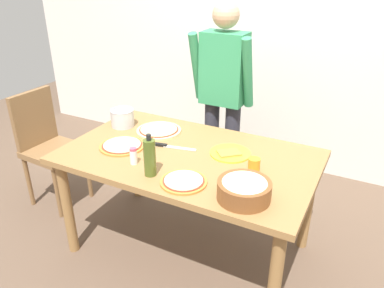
% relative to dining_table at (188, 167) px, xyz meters
% --- Properties ---
extents(ground, '(8.00, 8.00, 0.00)m').
position_rel_dining_table_xyz_m(ground, '(0.00, 0.00, -0.67)').
color(ground, brown).
extents(wall_back, '(5.60, 0.10, 2.60)m').
position_rel_dining_table_xyz_m(wall_back, '(0.00, 1.60, 0.63)').
color(wall_back, silver).
rests_on(wall_back, ground).
extents(dining_table, '(1.60, 0.96, 0.76)m').
position_rel_dining_table_xyz_m(dining_table, '(0.00, 0.00, 0.00)').
color(dining_table, olive).
rests_on(dining_table, ground).
extents(person_cook, '(0.49, 0.25, 1.62)m').
position_rel_dining_table_xyz_m(person_cook, '(-0.09, 0.76, 0.27)').
color(person_cook, '#2D2D38').
rests_on(person_cook, ground).
extents(chair_wooden_left, '(0.42, 0.42, 0.95)m').
position_rel_dining_table_xyz_m(chair_wooden_left, '(-1.32, 0.03, -0.13)').
color(chair_wooden_left, brown).
rests_on(chair_wooden_left, ground).
extents(pizza_raw_on_board, '(0.32, 0.32, 0.02)m').
position_rel_dining_table_xyz_m(pizza_raw_on_board, '(-0.36, 0.22, 0.10)').
color(pizza_raw_on_board, beige).
rests_on(pizza_raw_on_board, dining_table).
extents(pizza_cooked_on_tray, '(0.26, 0.26, 0.02)m').
position_rel_dining_table_xyz_m(pizza_cooked_on_tray, '(0.14, -0.32, 0.10)').
color(pizza_cooked_on_tray, '#C67A33').
rests_on(pizza_cooked_on_tray, dining_table).
extents(pizza_second_cooked, '(0.30, 0.30, 0.02)m').
position_rel_dining_table_xyz_m(pizza_second_cooked, '(-0.44, -0.11, 0.10)').
color(pizza_second_cooked, '#C67A33').
rests_on(pizza_second_cooked, dining_table).
extents(plate_with_slice, '(0.26, 0.26, 0.02)m').
position_rel_dining_table_xyz_m(plate_with_slice, '(0.24, 0.12, 0.10)').
color(plate_with_slice, gold).
rests_on(plate_with_slice, dining_table).
extents(popcorn_bowl, '(0.28, 0.28, 0.11)m').
position_rel_dining_table_xyz_m(popcorn_bowl, '(0.49, -0.31, 0.15)').
color(popcorn_bowl, brown).
rests_on(popcorn_bowl, dining_table).
extents(olive_oil_bottle, '(0.07, 0.07, 0.26)m').
position_rel_dining_table_xyz_m(olive_oil_bottle, '(-0.07, -0.33, 0.20)').
color(olive_oil_bottle, '#47561E').
rests_on(olive_oil_bottle, dining_table).
extents(steel_pot, '(0.17, 0.17, 0.13)m').
position_rel_dining_table_xyz_m(steel_pot, '(-0.65, 0.18, 0.16)').
color(steel_pot, '#B7B7BC').
rests_on(steel_pot, dining_table).
extents(cup_orange, '(0.07, 0.07, 0.08)m').
position_rel_dining_table_xyz_m(cup_orange, '(0.44, -0.02, 0.13)').
color(cup_orange, orange).
rests_on(cup_orange, dining_table).
extents(salt_shaker, '(0.04, 0.04, 0.11)m').
position_rel_dining_table_xyz_m(salt_shaker, '(-0.23, -0.26, 0.14)').
color(salt_shaker, white).
rests_on(salt_shaker, dining_table).
extents(chef_knife, '(0.29, 0.08, 0.02)m').
position_rel_dining_table_xyz_m(chef_knife, '(-0.16, 0.03, 0.10)').
color(chef_knife, silver).
rests_on(chef_knife, dining_table).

